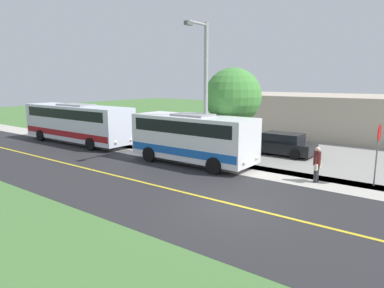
{
  "coord_description": "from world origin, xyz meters",
  "views": [
    {
      "loc": [
        11.33,
        6.45,
        4.82
      ],
      "look_at": [
        -3.5,
        -4.76,
        1.4
      ],
      "focal_mm": 32.39,
      "sensor_mm": 36.0,
      "label": 1
    }
  ],
  "objects_px": {
    "stop_sign": "(378,144)",
    "street_light_pole": "(205,88)",
    "tree_curbside": "(233,97)",
    "commercial_building": "(337,115)",
    "pedestrian_with_bags": "(317,163)",
    "parked_car_near": "(281,144)",
    "transit_bus_rear": "(77,122)",
    "shuttle_bus_front": "(193,136)"
  },
  "relations": [
    {
      "from": "stop_sign",
      "to": "street_light_pole",
      "type": "relative_size",
      "value": 0.36
    },
    {
      "from": "tree_curbside",
      "to": "commercial_building",
      "type": "relative_size",
      "value": 0.28
    },
    {
      "from": "pedestrian_with_bags",
      "to": "parked_car_near",
      "type": "relative_size",
      "value": 0.39
    },
    {
      "from": "stop_sign",
      "to": "street_light_pole",
      "type": "height_order",
      "value": "street_light_pole"
    },
    {
      "from": "street_light_pole",
      "to": "commercial_building",
      "type": "relative_size",
      "value": 0.4
    },
    {
      "from": "transit_bus_rear",
      "to": "pedestrian_with_bags",
      "type": "bearing_deg",
      "value": 91.63
    },
    {
      "from": "pedestrian_with_bags",
      "to": "parked_car_near",
      "type": "bearing_deg",
      "value": -141.93
    },
    {
      "from": "commercial_building",
      "to": "stop_sign",
      "type": "bearing_deg",
      "value": 20.74
    },
    {
      "from": "pedestrian_with_bags",
      "to": "transit_bus_rear",
      "type": "bearing_deg",
      "value": -88.37
    },
    {
      "from": "shuttle_bus_front",
      "to": "street_light_pole",
      "type": "distance_m",
      "value": 2.86
    },
    {
      "from": "transit_bus_rear",
      "to": "parked_car_near",
      "type": "xyz_separation_m",
      "value": [
        -5.49,
        14.36,
        -0.99
      ]
    },
    {
      "from": "shuttle_bus_front",
      "to": "tree_curbside",
      "type": "xyz_separation_m",
      "value": [
        -2.84,
        0.98,
        2.21
      ]
    },
    {
      "from": "transit_bus_rear",
      "to": "street_light_pole",
      "type": "distance_m",
      "value": 12.12
    },
    {
      "from": "tree_curbside",
      "to": "commercial_building",
      "type": "xyz_separation_m",
      "value": [
        -14.0,
        2.62,
        -2.06
      ]
    },
    {
      "from": "commercial_building",
      "to": "pedestrian_with_bags",
      "type": "bearing_deg",
      "value": 11.89
    },
    {
      "from": "transit_bus_rear",
      "to": "pedestrian_with_bags",
      "type": "xyz_separation_m",
      "value": [
        -0.52,
        18.25,
        -0.74
      ]
    },
    {
      "from": "shuttle_bus_front",
      "to": "street_light_pole",
      "type": "height_order",
      "value": "street_light_pole"
    },
    {
      "from": "transit_bus_rear",
      "to": "parked_car_near",
      "type": "bearing_deg",
      "value": 110.92
    },
    {
      "from": "commercial_building",
      "to": "tree_curbside",
      "type": "bearing_deg",
      "value": -10.61
    },
    {
      "from": "stop_sign",
      "to": "commercial_building",
      "type": "bearing_deg",
      "value": -159.26
    },
    {
      "from": "parked_car_near",
      "to": "stop_sign",
      "type": "bearing_deg",
      "value": 57.8
    },
    {
      "from": "pedestrian_with_bags",
      "to": "tree_curbside",
      "type": "height_order",
      "value": "tree_curbside"
    },
    {
      "from": "pedestrian_with_bags",
      "to": "tree_curbside",
      "type": "xyz_separation_m",
      "value": [
        -2.34,
        -6.06,
        2.89
      ]
    },
    {
      "from": "transit_bus_rear",
      "to": "tree_curbside",
      "type": "relative_size",
      "value": 1.88
    },
    {
      "from": "stop_sign",
      "to": "commercial_building",
      "type": "relative_size",
      "value": 0.14
    },
    {
      "from": "shuttle_bus_front",
      "to": "transit_bus_rear",
      "type": "relative_size",
      "value": 0.72
    },
    {
      "from": "parked_car_near",
      "to": "pedestrian_with_bags",
      "type": "bearing_deg",
      "value": 38.07
    },
    {
      "from": "stop_sign",
      "to": "tree_curbside",
      "type": "height_order",
      "value": "tree_curbside"
    },
    {
      "from": "street_light_pole",
      "to": "pedestrian_with_bags",
      "type": "bearing_deg",
      "value": 91.66
    },
    {
      "from": "transit_bus_rear",
      "to": "pedestrian_with_bags",
      "type": "relative_size",
      "value": 6.1
    },
    {
      "from": "transit_bus_rear",
      "to": "commercial_building",
      "type": "xyz_separation_m",
      "value": [
        -16.86,
        14.81,
        0.09
      ]
    },
    {
      "from": "shuttle_bus_front",
      "to": "tree_curbside",
      "type": "bearing_deg",
      "value": 161.04
    },
    {
      "from": "street_light_pole",
      "to": "parked_car_near",
      "type": "distance_m",
      "value": 6.84
    },
    {
      "from": "stop_sign",
      "to": "parked_car_near",
      "type": "xyz_separation_m",
      "value": [
        -3.93,
        -6.24,
        -1.28
      ]
    },
    {
      "from": "tree_curbside",
      "to": "commercial_building",
      "type": "bearing_deg",
      "value": 169.39
    },
    {
      "from": "pedestrian_with_bags",
      "to": "tree_curbside",
      "type": "distance_m",
      "value": 7.11
    },
    {
      "from": "commercial_building",
      "to": "shuttle_bus_front",
      "type": "bearing_deg",
      "value": -12.06
    },
    {
      "from": "shuttle_bus_front",
      "to": "pedestrian_with_bags",
      "type": "bearing_deg",
      "value": 94.07
    },
    {
      "from": "pedestrian_with_bags",
      "to": "commercial_building",
      "type": "height_order",
      "value": "commercial_building"
    },
    {
      "from": "parked_car_near",
      "to": "shuttle_bus_front",
      "type": "bearing_deg",
      "value": -29.89
    },
    {
      "from": "transit_bus_rear",
      "to": "pedestrian_with_bags",
      "type": "distance_m",
      "value": 18.27
    },
    {
      "from": "transit_bus_rear",
      "to": "stop_sign",
      "type": "distance_m",
      "value": 20.66
    }
  ]
}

